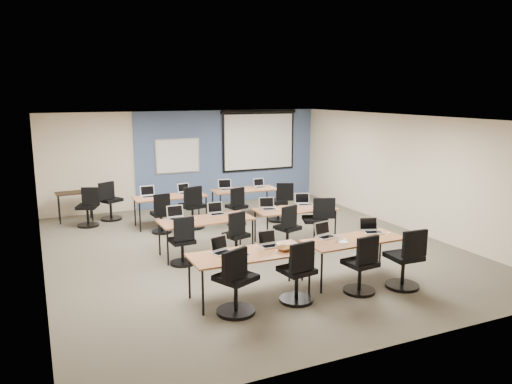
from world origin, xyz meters
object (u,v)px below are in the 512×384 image
task_chair_0 (236,286)px  laptop_4 (176,216)px  task_chair_9 (193,211)px  task_chair_10 (237,209)px  laptop_5 (216,211)px  training_table_front_left (250,256)px  laptop_2 (325,233)px  task_chair_7 (317,225)px  laptop_3 (371,229)px  task_chair_8 (162,217)px  task_chair_2 (362,269)px  training_table_back_left (170,198)px  task_chair_6 (288,232)px  laptop_11 (260,185)px  task_chair_4 (183,245)px  laptop_9 (184,191)px  utility_table (74,196)px  whiteboard (178,156)px  task_chair_11 (280,205)px  training_table_mid_right (296,211)px  task_chair_3 (406,263)px  laptop_8 (148,194)px  task_chair_5 (236,239)px  task_chair_1 (298,277)px  training_table_back_right (245,191)px  laptop_10 (226,187)px  training_table_mid_left (206,221)px  laptop_1 (269,242)px  laptop_7 (304,202)px  laptop_6 (268,206)px  spare_chair_a (110,204)px  training_table_front_right (354,242)px  spare_chair_b (88,210)px

task_chair_0 → laptop_4: (-0.02, 3.10, 0.36)m
task_chair_9 → task_chair_10: size_ratio=1.09×
laptop_4 → laptop_5: bearing=-0.5°
training_table_front_left → laptop_2: (1.55, 0.27, 0.10)m
training_table_front_left → task_chair_7: size_ratio=1.82×
laptop_3 → task_chair_8: size_ratio=0.36×
task_chair_2 → training_table_back_left: bearing=101.4°
task_chair_2 → task_chair_6: size_ratio=1.03×
task_chair_7 → laptop_11: 2.99m
task_chair_0 → laptop_4: bearing=66.0°
task_chair_4 → task_chair_9: bearing=65.6°
laptop_9 → utility_table: (-2.51, 1.18, -0.14)m
task_chair_0 → laptop_5: size_ratio=3.29×
whiteboard → laptop_2: (0.82, -6.45, -0.66)m
task_chair_11 → training_table_mid_right: bearing=-81.6°
task_chair_0 → utility_table: bearing=79.5°
task_chair_3 → laptop_8: size_ratio=2.98×
training_table_mid_right → task_chair_5: bearing=-158.0°
laptop_8 → task_chair_8: bearing=-81.4°
training_table_front_left → training_table_mid_right: size_ratio=1.07×
laptop_3 → task_chair_1: bearing=-141.2°
training_table_back_left → training_table_back_right: (2.00, 0.07, -0.00)m
task_chair_7 → task_chair_10: task_chair_7 is taller
training_table_front_left → utility_table: bearing=109.2°
whiteboard → training_table_back_left: whiteboard is taller
training_table_mid_right → laptop_5: size_ratio=5.55×
task_chair_4 → laptop_10: (2.07, 3.15, 0.40)m
task_chair_8 → task_chair_11: size_ratio=0.95×
training_table_mid_left → task_chair_10: task_chair_10 is taller
training_table_mid_right → laptop_4: (-2.60, 0.20, 0.11)m
training_table_front_left → laptop_1: bearing=26.0°
task_chair_6 → training_table_back_right: bearing=66.1°
laptop_5 → task_chair_9: bearing=91.8°
training_table_front_left → laptop_7: laptop_7 is taller
laptop_6 → task_chair_9: bearing=142.4°
task_chair_0 → spare_chair_a: 6.49m
training_table_mid_right → whiteboard: bearing=111.7°
training_table_front_left → laptop_10: size_ratio=5.59×
training_table_front_left → training_table_back_left: bearing=90.6°
laptop_1 → laptop_5: bearing=90.5°
laptop_3 → laptop_5: bearing=149.3°
whiteboard → training_table_mid_left: (-0.67, -4.41, -0.76)m
whiteboard → task_chair_7: 5.15m
task_chair_2 → task_chair_4: task_chair_2 is taller
training_table_back_left → laptop_4: 2.26m
laptop_8 → task_chair_5: bearing=-72.9°
training_table_front_right → spare_chair_b: 6.72m
task_chair_2 → task_chair_7: 2.69m
training_table_front_left → task_chair_11: bearing=57.8°
laptop_7 → spare_chair_b: 5.21m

